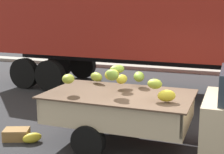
% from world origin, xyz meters
% --- Properties ---
extents(ground, '(220.00, 220.00, 0.00)m').
position_xyz_m(ground, '(0.00, 0.00, 0.00)').
color(ground, '#28282B').
extents(curb_strip, '(80.00, 0.80, 0.16)m').
position_xyz_m(curb_strip, '(0.00, 9.04, 0.08)').
color(curb_strip, gray).
rests_on(curb_strip, ground).
extents(semi_trailer, '(12.06, 2.90, 3.95)m').
position_xyz_m(semi_trailer, '(-1.02, 4.73, 2.54)').
color(semi_trailer, maroon).
rests_on(semi_trailer, ground).
extents(fallen_banana_bunch_near_tailgate, '(0.41, 0.43, 0.21)m').
position_xyz_m(fallen_banana_bunch_near_tailgate, '(-2.51, -0.44, 0.10)').
color(fallen_banana_bunch_near_tailgate, gold).
rests_on(fallen_banana_bunch_near_tailgate, ground).
extents(produce_crate, '(0.62, 0.53, 0.23)m').
position_xyz_m(produce_crate, '(-2.92, -0.42, 0.12)').
color(produce_crate, olive).
rests_on(produce_crate, ground).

